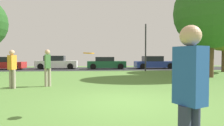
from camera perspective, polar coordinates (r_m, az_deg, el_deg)
ground_plane at (r=6.06m, az=3.86°, el=-11.55°), size 44.00×44.00×0.00m
road_strip at (r=21.88m, az=-3.09°, el=-1.71°), size 44.00×6.40×0.01m
oak_tree_right at (r=14.86m, az=27.37°, el=13.35°), size 4.93×4.93×6.88m
person_thrower at (r=2.36m, az=22.03°, el=-8.74°), size 0.33×0.38×1.77m
person_catcher at (r=9.49m, az=-18.56°, el=-0.84°), size 0.33×0.38×1.74m
person_walking at (r=9.49m, az=-27.51°, el=-1.11°), size 0.31×0.37×1.70m
frisbee_disc at (r=4.72m, az=-6.92°, el=2.91°), size 0.27×0.27×0.04m
parked_car_red at (r=23.60m, az=-29.79°, el=-0.19°), size 4.40×1.97×1.36m
parked_car_white at (r=22.54m, az=-16.14°, el=0.04°), size 4.48×1.99×1.48m
parked_car_green at (r=21.51m, az=-1.79°, el=-0.10°), size 4.23×2.01×1.35m
parked_car_blue at (r=22.66m, az=12.29°, el=0.03°), size 4.45×2.00×1.44m
street_lamp_post at (r=18.71m, az=9.93°, el=4.52°), size 0.14×0.14×4.50m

